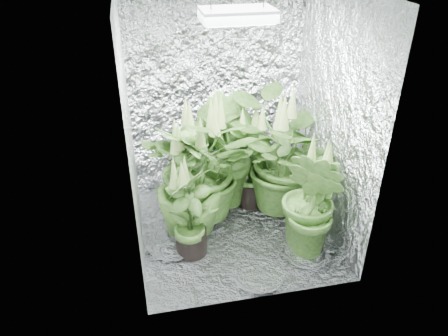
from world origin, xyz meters
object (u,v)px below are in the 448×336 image
plant_b (252,161)px  plant_e (286,157)px  grow_lamp (237,15)px  plant_d (188,184)px  circulation_fan (290,194)px  plant_f (190,212)px  plant_c (223,155)px  plant_g (312,202)px  plant_a (203,164)px

plant_b → plant_e: bearing=-31.8°
grow_lamp → plant_e: size_ratio=0.42×
plant_d → circulation_fan: size_ratio=2.65×
grow_lamp → plant_f: bearing=-152.8°
grow_lamp → plant_c: grow_lamp is taller
plant_g → circulation_fan: 0.65m
plant_b → circulation_fan: bearing=-29.6°
plant_e → plant_c: bearing=154.8°
plant_a → plant_c: size_ratio=1.05×
plant_c → plant_d: size_ratio=1.03×
plant_d → plant_b: bearing=27.7°
plant_g → circulation_fan: size_ratio=2.54×
plant_e → circulation_fan: (0.07, -0.02, -0.39)m
plant_d → circulation_fan: bearing=8.4°
plant_d → plant_e: plant_e is taller
plant_f → plant_c: bearing=58.7°
plant_c → plant_e: bearing=-25.2°
grow_lamp → plant_e: grow_lamp is taller
plant_d → plant_g: (0.92, -0.43, -0.02)m
plant_a → plant_f: 0.53m
plant_c → plant_f: size_ratio=1.26×
plant_d → plant_g: 1.01m
grow_lamp → plant_g: grow_lamp is taller
plant_f → circulation_fan: (0.98, 0.40, -0.23)m
plant_a → plant_d: plant_a is taller
plant_c → plant_g: bearing=-57.3°
grow_lamp → plant_d: bearing=173.1°
plant_d → plant_f: size_ratio=1.23×
plant_b → plant_e: size_ratio=0.86×
plant_a → plant_b: (0.47, 0.11, -0.08)m
circulation_fan → plant_a: bearing=152.8°
plant_a → plant_g: 1.00m
grow_lamp → plant_b: bearing=57.1°
plant_d → grow_lamp: bearing=-6.9°
circulation_fan → plant_g: bearing=-116.2°
plant_b → plant_g: size_ratio=0.98×
grow_lamp → plant_d: size_ratio=0.46×
plant_b → circulation_fan: size_ratio=2.48×
grow_lamp → plant_b: 1.44m
plant_b → plant_g: bearing=-69.2°
grow_lamp → plant_a: (-0.23, 0.26, -1.28)m
plant_c → plant_d: plant_c is taller
plant_g → plant_c: bearing=122.7°
plant_c → plant_e: size_ratio=0.95×
plant_a → circulation_fan: (0.80, -0.07, -0.37)m
plant_c → plant_a: bearing=-139.2°
plant_g → plant_d: bearing=155.1°
plant_a → plant_g: (0.76, -0.64, -0.07)m
plant_c → plant_g: 0.99m
plant_a → plant_f: (-0.18, -0.47, -0.15)m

